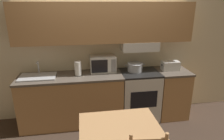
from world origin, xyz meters
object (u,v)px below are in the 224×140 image
(microwave, at_px, (103,64))
(dining_table, at_px, (119,135))
(cooking_pot, at_px, (135,67))
(toaster, at_px, (170,66))
(sink_basin, at_px, (38,77))
(paper_towel_roll, at_px, (78,69))
(stove_range, at_px, (139,95))

(microwave, distance_m, dining_table, 1.51)
(microwave, bearing_deg, cooking_pot, -7.06)
(toaster, bearing_deg, sink_basin, -179.50)
(dining_table, bearing_deg, cooking_pot, 68.42)
(microwave, relative_size, paper_towel_roll, 1.85)
(cooking_pot, bearing_deg, paper_towel_roll, -176.45)
(cooking_pot, bearing_deg, microwave, 172.94)
(cooking_pot, relative_size, sink_basin, 0.62)
(stove_range, relative_size, toaster, 2.76)
(stove_range, height_order, toaster, toaster)
(stove_range, height_order, sink_basin, sink_basin)
(toaster, bearing_deg, stove_range, -178.00)
(stove_range, xyz_separation_m, cooking_pot, (-0.08, 0.06, 0.53))
(microwave, relative_size, toaster, 1.37)
(sink_basin, bearing_deg, dining_table, -50.10)
(microwave, bearing_deg, dining_table, -89.25)
(paper_towel_roll, bearing_deg, toaster, 0.69)
(microwave, bearing_deg, stove_range, -11.58)
(dining_table, bearing_deg, toaster, 48.39)
(microwave, xyz_separation_m, toaster, (1.21, -0.11, -0.06))
(toaster, distance_m, dining_table, 1.83)
(microwave, bearing_deg, paper_towel_roll, -162.95)
(stove_range, xyz_separation_m, toaster, (0.57, 0.02, 0.53))
(cooking_pot, relative_size, microwave, 0.81)
(microwave, height_order, paper_towel_roll, microwave)
(cooking_pot, relative_size, dining_table, 0.40)
(stove_range, relative_size, dining_table, 1.00)
(paper_towel_roll, bearing_deg, cooking_pot, 3.55)
(sink_basin, xyz_separation_m, paper_towel_roll, (0.66, 0.00, 0.10))
(microwave, height_order, toaster, microwave)
(cooking_pot, relative_size, paper_towel_roll, 1.50)
(paper_towel_roll, relative_size, dining_table, 0.27)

